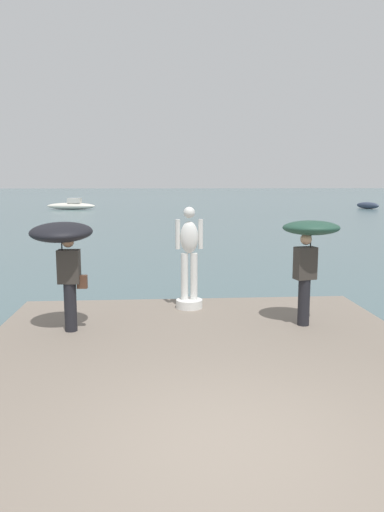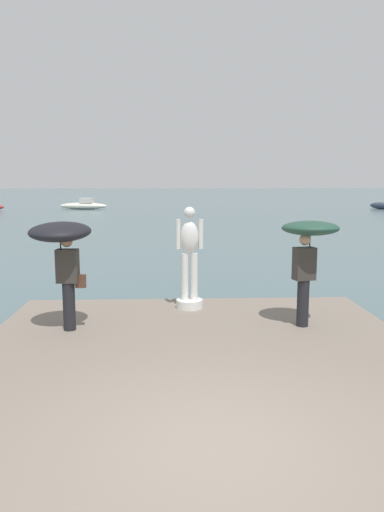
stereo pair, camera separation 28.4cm
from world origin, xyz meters
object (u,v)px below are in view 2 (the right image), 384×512
onlooker_left (62,243)px  boat_near (84,205)px  statue_white_figure (190,264)px  onlooker_right (309,242)px  boat_rightward (381,206)px

onlooker_left → boat_near: bearing=99.6°
statue_white_figure → boat_near: statue_white_figure is taller
onlooker_left → boat_near: onlooker_left is taller
onlooker_left → statue_white_figure: bearing=31.6°
onlooker_left → boat_near: size_ratio=0.35×
onlooker_right → boat_near: onlooker_right is taller
boat_rightward → statue_white_figure: bearing=-118.0°
boat_near → statue_white_figure: bearing=-77.3°
onlooker_left → boat_near: 47.77m
onlooker_left → boat_rightward: bearing=60.5°
onlooker_right → boat_rightward: (21.60, 45.91, -1.60)m
statue_white_figure → onlooker_left: (-2.33, -1.43, 0.65)m
onlooker_left → onlooker_right: 4.46m
statue_white_figure → onlooker_right: (2.13, -1.36, 0.64)m
statue_white_figure → onlooker_left: statue_white_figure is taller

